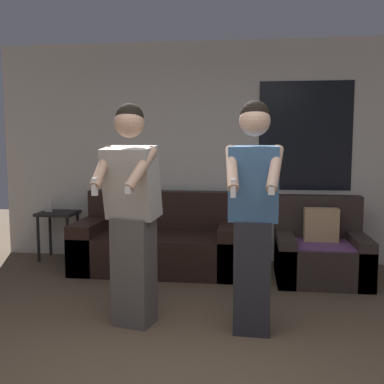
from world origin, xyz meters
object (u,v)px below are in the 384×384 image
side_table (58,220)px  armchair (320,252)px  couch (162,243)px  person_left (132,213)px  person_right (253,213)px

side_table → armchair: bearing=-7.9°
couch → armchair: size_ratio=2.05×
person_left → person_right: 0.95m
armchair → person_left: bearing=-139.2°
couch → person_left: size_ratio=1.09×
couch → side_table: bearing=170.3°
armchair → couch: bearing=173.5°
side_table → couch: bearing=-9.7°
couch → side_table: couch is taller
person_left → person_right: size_ratio=0.99×
couch → armchair: armchair is taller
couch → person_right: 2.08m
person_left → person_right: bearing=-1.1°
couch → armchair: 1.79m
couch → person_left: bearing=-86.9°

